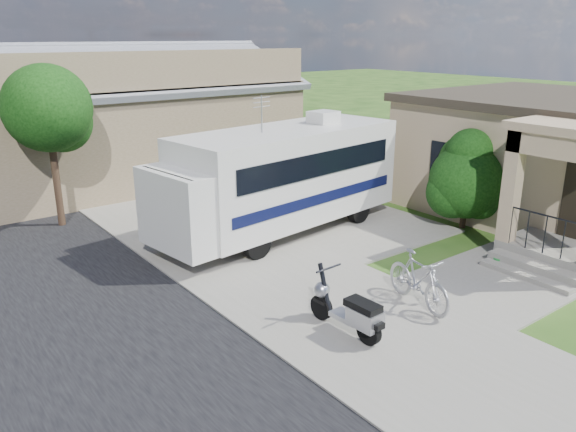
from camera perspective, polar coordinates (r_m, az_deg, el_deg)
ground at (r=12.01m, az=9.29°, el=-8.39°), size 120.00×120.00×0.00m
sidewalk_slab at (r=19.34m, az=-14.87°, el=1.57°), size 4.00×80.00×0.06m
driveway_slab at (r=15.99m, az=1.33°, el=-1.25°), size 7.00×6.00×0.05m
walk_slab at (r=13.69m, az=21.12°, el=-5.92°), size 4.00×3.00×0.05m
house at (r=19.29m, az=24.95°, el=5.80°), size 9.47×7.80×3.54m
warehouse at (r=22.92m, az=-16.90°, el=8.91°), size 12.50×8.40×5.04m
street_tree_a at (r=16.99m, az=-22.93°, el=9.68°), size 2.44×2.40×4.58m
motorhome at (r=15.28m, az=-0.75°, el=4.08°), size 7.61×3.22×3.78m
shrub at (r=16.60m, az=17.67°, el=3.77°), size 2.32×2.22×2.85m
scooter at (r=10.36m, az=6.27°, el=-9.59°), size 0.61×1.74×1.15m
bicycle at (r=11.60m, az=13.09°, el=-6.61°), size 0.86×1.91×1.11m
garden_hose at (r=14.46m, az=20.76°, el=-4.34°), size 0.39×0.39×0.17m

